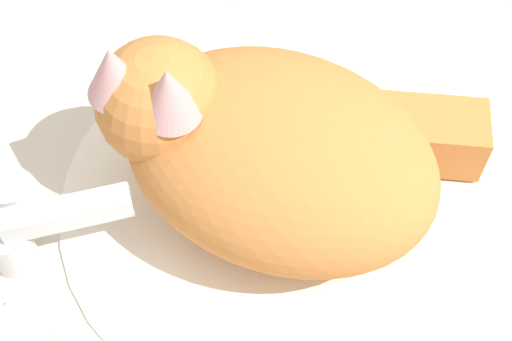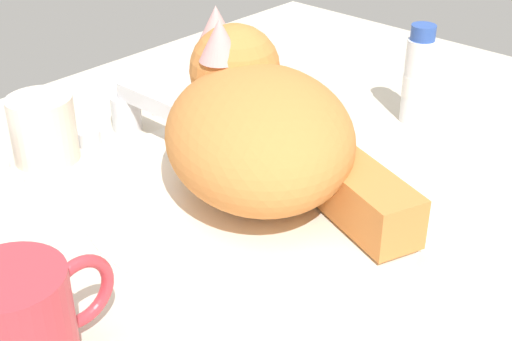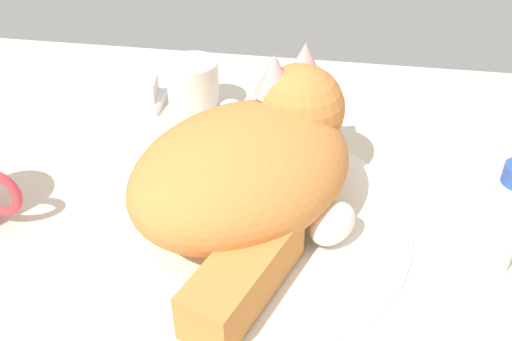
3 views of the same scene
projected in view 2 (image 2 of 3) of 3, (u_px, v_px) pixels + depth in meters
ground_plane at (259, 203)px, 75.46cm from camera, size 110.00×82.50×3.00cm
sink_basin at (259, 188)px, 74.55cm from camera, size 36.66×36.66×0.68cm
faucet at (134, 111)px, 85.08cm from camera, size 14.20×11.75×6.24cm
cat at (260, 124)px, 72.42cm from camera, size 30.67×34.36×15.71cm
coffee_mug at (23, 325)px, 50.21cm from camera, size 12.19×7.93×9.12cm
rinse_cup at (43, 129)px, 78.85cm from camera, size 7.22×7.22×7.53cm
toothpaste_bottle at (418, 78)px, 86.63cm from camera, size 3.56×3.56×12.32cm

